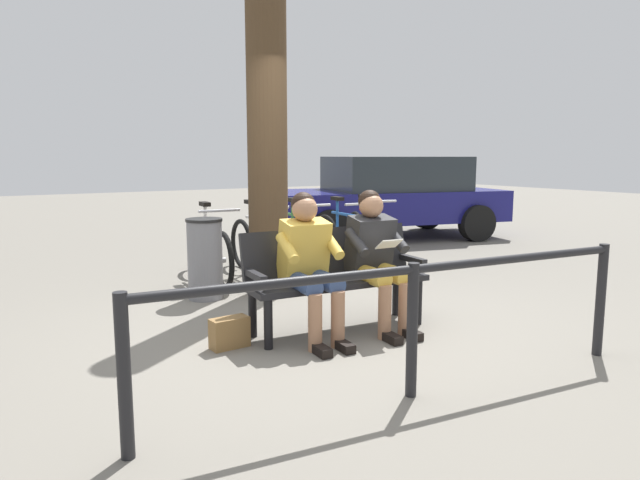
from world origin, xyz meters
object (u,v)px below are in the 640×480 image
(person_companion, at_px, (309,259))
(parked_car, at_px, (388,195))
(bench, at_px, (334,271))
(bicycle_green, at_px, (257,247))
(tree_trunk, at_px, (267,118))
(bicycle_purple, at_px, (210,251))
(bicycle_silver, at_px, (344,240))
(person_reading, at_px, (376,253))
(bicycle_red, at_px, (299,243))
(litter_bin, at_px, (205,259))
(handbag, at_px, (230,333))
(bicycle_blue, at_px, (368,236))

(person_companion, distance_m, parked_car, 5.98)
(bench, distance_m, bicycle_green, 2.42)
(tree_trunk, bearing_deg, bicycle_purple, -71.69)
(bicycle_silver, bearing_deg, person_reading, -26.14)
(bicycle_silver, distance_m, bicycle_green, 1.25)
(bicycle_red, bearing_deg, person_companion, -24.60)
(bench, height_order, litter_bin, bench)
(tree_trunk, bearing_deg, bicycle_red, -133.86)
(bench, relative_size, tree_trunk, 0.43)
(person_companion, bearing_deg, handbag, -7.18)
(litter_bin, height_order, bicycle_green, bicycle_green)
(bicycle_silver, bearing_deg, litter_bin, -70.15)
(litter_bin, relative_size, bicycle_silver, 0.50)
(handbag, relative_size, bicycle_red, 0.18)
(person_reading, height_order, parked_car, parked_car)
(bicycle_purple, bearing_deg, person_reading, 16.18)
(bicycle_red, distance_m, parked_car, 3.35)
(bicycle_purple, bearing_deg, bicycle_red, 95.34)
(handbag, height_order, tree_trunk, tree_trunk)
(handbag, height_order, bicycle_red, bicycle_red)
(tree_trunk, relative_size, bicycle_red, 2.25)
(person_reading, relative_size, bicycle_purple, 0.72)
(bicycle_blue, relative_size, bicycle_red, 0.98)
(bicycle_green, bearing_deg, bicycle_blue, 94.17)
(bench, height_order, tree_trunk, tree_trunk)
(person_reading, bearing_deg, handbag, -3.69)
(bicycle_blue, relative_size, bicycle_silver, 0.98)
(bicycle_silver, distance_m, bicycle_red, 0.65)
(parked_car, bearing_deg, bicycle_blue, 58.15)
(person_reading, bearing_deg, bicycle_purple, -74.35)
(person_reading, distance_m, person_companion, 0.64)
(bicycle_green, bearing_deg, person_reading, -0.55)
(person_companion, xyz_separation_m, handbag, (0.65, -0.13, -0.54))
(bench, xyz_separation_m, parked_car, (-3.86, -4.12, 0.27))
(person_companion, relative_size, bicycle_silver, 0.71)
(bicycle_red, bearing_deg, bicycle_purple, -86.15)
(handbag, relative_size, tree_trunk, 0.08)
(bench, distance_m, bicycle_blue, 3.30)
(tree_trunk, bearing_deg, bench, 86.04)
(bench, height_order, parked_car, parked_car)
(person_companion, xyz_separation_m, bicycle_silver, (-1.98, -2.42, -0.30))
(person_companion, relative_size, bicycle_blue, 0.73)
(bicycle_purple, bearing_deg, bicycle_blue, 96.49)
(litter_bin, relative_size, parked_car, 0.19)
(litter_bin, bearing_deg, bicycle_blue, -162.32)
(litter_bin, distance_m, bicycle_silver, 2.34)
(bench, distance_m, bicycle_silver, 2.82)
(litter_bin, height_order, bicycle_blue, bicycle_blue)
(bicycle_silver, bearing_deg, bicycle_purple, -90.99)
(bicycle_purple, xyz_separation_m, parked_car, (-4.08, -1.73, 0.41))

